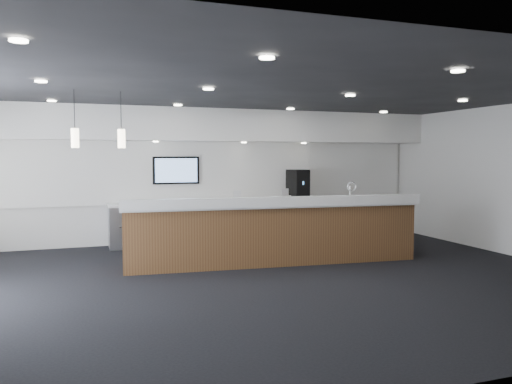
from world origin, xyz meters
name	(u,v)px	position (x,y,z in m)	size (l,w,h in m)	color
ground	(282,278)	(0.00, 0.00, 0.00)	(10.00, 10.00, 0.00)	black
ceiling	(283,90)	(0.00, 0.00, 3.00)	(10.00, 8.00, 0.02)	black
back_wall	(218,176)	(0.00, 4.00, 1.50)	(10.00, 0.02, 3.00)	silver
soffit_bulkhead	(223,126)	(0.00, 3.55, 2.65)	(10.00, 0.90, 0.70)	white
alcove_panel	(218,172)	(0.00, 3.97, 1.60)	(9.80, 0.06, 1.40)	white
back_credenza	(222,221)	(0.00, 3.64, 0.48)	(5.06, 0.66, 0.95)	gray
wall_tv	(176,170)	(-1.00, 3.91, 1.65)	(1.05, 0.08, 0.62)	black
pendant_left	(122,138)	(-2.40, 0.80, 2.25)	(0.12, 0.12, 0.30)	#FFEBC6
pendant_right	(75,138)	(-3.10, 0.80, 2.25)	(0.12, 0.12, 0.30)	#FFEBC6
ceiling_can_lights	(283,92)	(0.00, 0.00, 2.97)	(7.00, 5.00, 0.02)	white
service_counter	(273,232)	(0.29, 1.14, 0.57)	(5.49, 1.36, 1.49)	#57351D
coffee_machine	(298,184)	(1.89, 3.65, 1.30)	(0.48, 0.57, 0.70)	black
info_sign_left	(237,196)	(0.34, 3.57, 1.07)	(0.17, 0.02, 0.23)	white
info_sign_right	(285,194)	(1.50, 3.50, 1.08)	(0.20, 0.02, 0.26)	white
cup_0	(300,197)	(1.90, 3.54, 0.99)	(0.10, 0.10, 0.09)	white
cup_1	(295,197)	(1.76, 3.54, 0.99)	(0.10, 0.10, 0.09)	white
cup_2	(289,197)	(1.62, 3.54, 0.99)	(0.10, 0.10, 0.09)	white
cup_3	(284,197)	(1.48, 3.54, 0.99)	(0.10, 0.10, 0.09)	white
cup_4	(278,198)	(1.34, 3.54, 0.99)	(0.10, 0.10, 0.09)	white
cup_5	(273,198)	(1.20, 3.54, 0.99)	(0.10, 0.10, 0.09)	white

